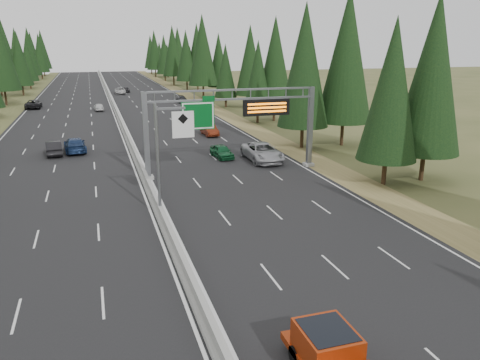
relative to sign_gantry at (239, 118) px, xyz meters
name	(u,v)px	position (x,y,z in m)	size (l,w,h in m)	color
road	(116,112)	(-8.92, 45.12, -5.23)	(32.00, 260.00, 0.08)	black
shoulder_right	(213,108)	(8.88, 45.12, -5.24)	(3.60, 260.00, 0.06)	olive
shoulder_left	(7,117)	(-26.72, 45.12, -5.24)	(3.60, 260.00, 0.06)	#3F4821
median_barrier	(116,110)	(-8.92, 45.12, -4.85)	(0.70, 260.00, 0.85)	gray
sign_gantry	(239,118)	(0.00, 0.00, 0.00)	(16.75, 0.98, 7.80)	slate
hov_sign_pole	(166,152)	(-8.33, -9.92, -0.54)	(2.80, 0.50, 8.00)	slate
tree_row_right	(266,60)	(13.07, 28.23, 4.11)	(11.90, 238.87, 18.95)	black
silver_minivan	(262,152)	(3.60, 3.47, -4.27)	(3.06, 6.64, 1.84)	#9C9BA0
red_pickup	(332,356)	(-5.43, -28.42, -4.17)	(2.02, 5.67, 1.85)	black
car_ahead_green	(222,151)	(-0.08, 6.01, -4.49)	(1.64, 4.09, 1.39)	#12522A
car_ahead_dkred	(209,130)	(1.74, 18.85, -4.46)	(1.55, 4.44, 1.46)	#611E0D
car_ahead_dkgrey	(182,99)	(4.89, 55.29, -4.52)	(1.88, 4.62, 1.34)	black
car_ahead_white	(120,91)	(-6.11, 76.92, -4.45)	(2.47, 5.35, 1.49)	#BBBBBB
car_ahead_far	(126,90)	(-4.48, 80.97, -4.53)	(1.55, 3.86, 1.31)	black
car_onc_near	(54,148)	(-17.29, 12.96, -4.43)	(1.61, 4.62, 1.52)	black
car_onc_blue	(75,145)	(-15.10, 13.76, -4.39)	(2.24, 5.50, 1.60)	navy
car_onc_white	(99,107)	(-11.76, 47.97, -4.51)	(1.61, 3.99, 1.36)	silver
car_onc_far	(33,104)	(-23.42, 54.98, -4.38)	(2.69, 5.84, 1.62)	black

